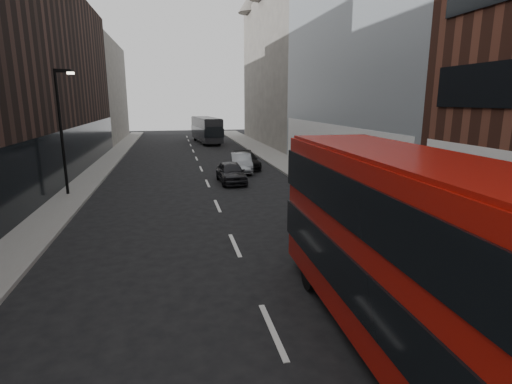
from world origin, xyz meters
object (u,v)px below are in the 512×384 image
car_c (246,160)px  car_a (231,172)px  street_lamp (62,124)px  red_bus (415,252)px  car_b (241,163)px  grey_bus (206,129)px

car_c → car_a: bearing=-110.1°
street_lamp → car_c: 14.52m
red_bus → car_b: 23.53m
red_bus → car_c: (1.08, 25.08, -1.78)m
red_bus → car_b: size_ratio=2.51×
grey_bus → car_b: 22.67m
car_b → car_c: 1.76m
car_c → street_lamp: bearing=-147.2°
red_bus → grey_bus: 46.11m
grey_bus → car_a: (-0.61, -26.55, -1.05)m
red_bus → car_b: (0.37, 23.47, -1.72)m
red_bus → grey_bus: size_ratio=1.06×
street_lamp → grey_bus: street_lamp is taller
grey_bus → car_a: size_ratio=2.47×
car_c → red_bus: bearing=-92.0°
red_bus → car_b: bearing=90.6°
street_lamp → car_b: size_ratio=1.60×
car_a → street_lamp: bearing=-170.5°
car_a → car_b: bearing=68.7°
grey_bus → street_lamp: bearing=-116.0°
grey_bus → car_b: bearing=-94.0°
red_bus → grey_bus: bearing=92.0°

